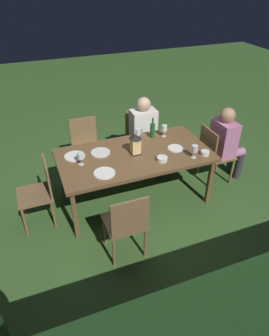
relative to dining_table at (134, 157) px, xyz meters
The scene contains 21 objects.
ground_plane 0.68m from the dining_table, ahead, with size 16.00×16.00×0.00m, color #385B28.
dining_table is the anchor object (origin of this frame).
chair_side_left_a 1.01m from the dining_table, 116.06° to the right, with size 0.42×0.40×0.87m.
person_in_cream 0.82m from the dining_table, 122.05° to the right, with size 0.38×0.47×1.15m.
chair_head_far 1.23m from the dining_table, ahead, with size 0.40×0.42×0.87m.
chair_side_right_b 1.01m from the dining_table, 63.94° to the left, with size 0.42×0.40×0.87m.
chair_side_left_b 1.01m from the dining_table, 63.94° to the right, with size 0.42×0.40×0.87m.
chair_head_near 1.23m from the dining_table, behind, with size 0.40×0.42×0.87m.
person_in_pink 1.41m from the dining_table, behind, with size 0.48×0.38×1.15m.
lantern_centerpiece 0.20m from the dining_table, 161.07° to the left, with size 0.15×0.15×0.27m.
green_bottle_on_table 0.53m from the dining_table, 140.11° to the right, with size 0.07×0.07×0.29m.
wine_glass_a 0.71m from the dining_table, ahead, with size 0.08×0.08×0.17m.
wine_glass_b 0.65m from the dining_table, 152.27° to the right, with size 0.08×0.08×0.17m.
wine_glass_c 0.76m from the dining_table, 152.08° to the left, with size 0.08×0.08×0.17m.
wine_glass_d 0.41m from the dining_table, 118.87° to the right, with size 0.08×0.08×0.17m.
plate_a 0.44m from the dining_table, 23.31° to the right, with size 0.25×0.25×0.01m, color silver.
plate_b 0.55m from the dining_table, behind, with size 0.20×0.20×0.01m, color white.
plate_c 0.56m from the dining_table, 30.74° to the left, with size 0.25×0.25×0.01m, color white.
plate_d 0.76m from the dining_table, 15.64° to the right, with size 0.26×0.26×0.01m, color white.
bowl_olives 0.38m from the dining_table, 133.30° to the left, with size 0.13×0.13×0.05m.
bowl_bread 0.90m from the dining_table, 157.45° to the left, with size 0.11×0.11×0.05m.
Camera 1 is at (1.19, 3.09, 2.74)m, focal length 32.51 mm.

